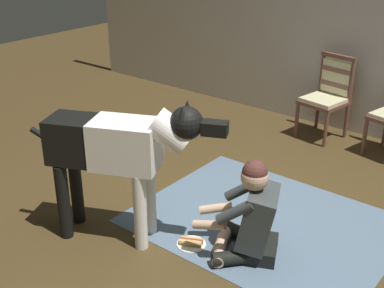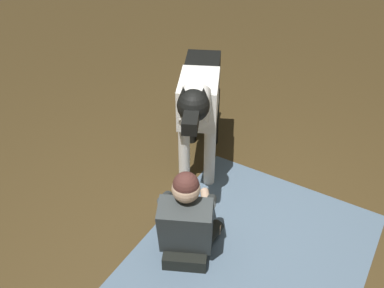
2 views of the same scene
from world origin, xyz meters
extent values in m
plane|color=#47361C|center=(0.00, 0.00, 0.00)|extent=(15.65, 15.65, 0.00)
cube|color=slate|center=(0.06, 0.35, 0.00)|extent=(2.16, 1.70, 0.01)
cube|color=black|center=(0.29, -0.08, 0.06)|extent=(0.36, 0.41, 0.12)
cylinder|color=black|center=(0.21, -0.29, 0.07)|extent=(0.34, 0.38, 0.11)
cylinder|color=beige|center=(0.04, -0.29, 0.06)|extent=(0.26, 0.36, 0.09)
cylinder|color=black|center=(0.08, -0.01, 0.07)|extent=(0.40, 0.11, 0.11)
cylinder|color=beige|center=(-0.03, -0.14, 0.06)|extent=(0.21, 0.37, 0.09)
cube|color=#373C3D|center=(0.25, -0.10, 0.35)|extent=(0.44, 0.49, 0.49)
cylinder|color=#373C3D|center=(0.19, -0.32, 0.47)|extent=(0.30, 0.20, 0.24)
cylinder|color=beige|center=(-0.02, -0.36, 0.30)|extent=(0.28, 0.14, 0.12)
cylinder|color=#373C3D|center=(0.04, 0.00, 0.47)|extent=(0.30, 0.20, 0.24)
cylinder|color=beige|center=(-0.12, -0.13, 0.30)|extent=(0.26, 0.21, 0.12)
sphere|color=beige|center=(0.21, -0.12, 0.69)|extent=(0.21, 0.21, 0.21)
sphere|color=#4F2A25|center=(0.21, -0.12, 0.72)|extent=(0.19, 0.19, 0.19)
cylinder|color=white|center=(-0.63, -0.38, 0.33)|extent=(0.11, 0.11, 0.65)
cylinder|color=white|center=(-0.53, -0.59, 0.33)|extent=(0.11, 0.11, 0.65)
cylinder|color=black|center=(-1.22, -0.65, 0.33)|extent=(0.11, 0.11, 0.65)
cylinder|color=black|center=(-1.12, -0.87, 0.33)|extent=(0.11, 0.11, 0.65)
cube|color=white|center=(-0.70, -0.54, 0.84)|extent=(0.61, 0.53, 0.38)
cube|color=black|center=(-1.06, -0.71, 0.84)|extent=(0.54, 0.48, 0.36)
cylinder|color=white|center=(-0.37, -0.39, 0.98)|extent=(0.44, 0.37, 0.36)
sphere|color=black|center=(-0.26, -0.34, 1.07)|extent=(0.25, 0.25, 0.25)
cube|color=black|center=(-0.07, -0.25, 1.05)|extent=(0.22, 0.18, 0.10)
cone|color=black|center=(-0.30, -0.27, 1.16)|extent=(0.12, 0.12, 0.11)
cone|color=black|center=(-0.24, -0.41, 1.16)|extent=(0.12, 0.12, 0.11)
cylinder|color=black|center=(-1.28, -0.81, 0.81)|extent=(0.32, 0.18, 0.22)
cylinder|color=white|center=(-0.23, -0.32, 0.01)|extent=(0.24, 0.24, 0.01)
cylinder|color=tan|center=(-0.22, -0.34, 0.04)|extent=(0.18, 0.12, 0.05)
cylinder|color=tan|center=(-0.24, -0.30, 0.04)|extent=(0.18, 0.12, 0.05)
cylinder|color=brown|center=(-0.23, -0.32, 0.04)|extent=(0.19, 0.12, 0.04)
camera|label=1|loc=(1.93, -3.01, 2.45)|focal=47.59mm
camera|label=2|loc=(2.18, 1.10, 2.80)|focal=40.64mm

